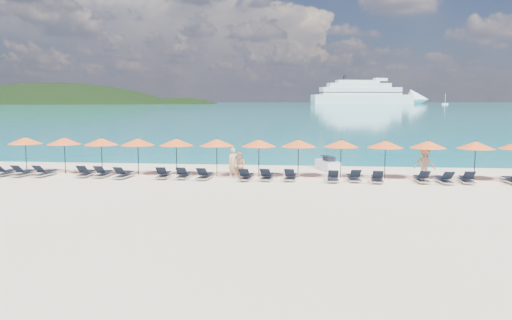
# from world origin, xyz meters

# --- Properties ---
(ground) EXTENTS (1400.00, 1400.00, 0.00)m
(ground) POSITION_xyz_m (0.00, 0.00, 0.00)
(ground) COLOR beige
(sea) EXTENTS (1600.00, 1300.00, 0.01)m
(sea) POSITION_xyz_m (0.00, 660.00, 0.01)
(sea) COLOR #1FA9B2
(sea) RESTS_ON ground
(headland_main) EXTENTS (374.00, 242.00, 126.50)m
(headland_main) POSITION_xyz_m (-300.00, 540.00, -38.00)
(headland_main) COLOR black
(headland_main) RESTS_ON ground
(headland_small) EXTENTS (162.00, 126.00, 85.50)m
(headland_small) POSITION_xyz_m (-150.00, 560.00, -35.00)
(headland_small) COLOR black
(headland_small) RESTS_ON ground
(cruise_ship) EXTENTS (143.51, 56.44, 39.61)m
(cruise_ship) POSITION_xyz_m (76.75, 577.61, 10.31)
(cruise_ship) COLOR white
(cruise_ship) RESTS_ON ground
(sailboat_near) EXTENTS (5.86, 1.95, 10.75)m
(sailboat_near) POSITION_xyz_m (133.05, 475.84, 1.10)
(sailboat_near) COLOR white
(sailboat_near) RESTS_ON ground
(jetski) EXTENTS (1.66, 2.57, 0.86)m
(jetski) POSITION_xyz_m (4.18, 8.27, 0.35)
(jetski) COLOR white
(jetski) RESTS_ON ground
(beachgoer_a) EXTENTS (0.77, 0.66, 1.79)m
(beachgoer_a) POSITION_xyz_m (-1.41, 3.97, 0.89)
(beachgoer_a) COLOR tan
(beachgoer_a) RESTS_ON ground
(beachgoer_b) EXTENTS (0.86, 0.77, 1.54)m
(beachgoer_b) POSITION_xyz_m (-1.02, 3.85, 0.77)
(beachgoer_b) COLOR tan
(beachgoer_b) RESTS_ON ground
(beachgoer_c) EXTENTS (1.31, 0.97, 1.85)m
(beachgoer_c) POSITION_xyz_m (9.50, 4.63, 0.92)
(beachgoer_c) COLOR tan
(beachgoer_c) RESTS_ON ground
(umbrella_0) EXTENTS (2.10, 2.10, 2.28)m
(umbrella_0) POSITION_xyz_m (-14.63, 4.78, 2.02)
(umbrella_0) COLOR black
(umbrella_0) RESTS_ON ground
(umbrella_1) EXTENTS (2.10, 2.10, 2.28)m
(umbrella_1) POSITION_xyz_m (-12.04, 4.69, 2.02)
(umbrella_1) COLOR black
(umbrella_1) RESTS_ON ground
(umbrella_2) EXTENTS (2.10, 2.10, 2.28)m
(umbrella_2) POSITION_xyz_m (-9.61, 4.55, 2.02)
(umbrella_2) COLOR black
(umbrella_2) RESTS_ON ground
(umbrella_3) EXTENTS (2.10, 2.10, 2.28)m
(umbrella_3) POSITION_xyz_m (-7.33, 4.56, 2.02)
(umbrella_3) COLOR black
(umbrella_3) RESTS_ON ground
(umbrella_4) EXTENTS (2.10, 2.10, 2.28)m
(umbrella_4) POSITION_xyz_m (-4.97, 4.60, 2.02)
(umbrella_4) COLOR black
(umbrella_4) RESTS_ON ground
(umbrella_5) EXTENTS (2.10, 2.10, 2.28)m
(umbrella_5) POSITION_xyz_m (-2.52, 4.64, 2.02)
(umbrella_5) COLOR black
(umbrella_5) RESTS_ON ground
(umbrella_6) EXTENTS (2.10, 2.10, 2.28)m
(umbrella_6) POSITION_xyz_m (0.00, 4.54, 2.02)
(umbrella_6) COLOR black
(umbrella_6) RESTS_ON ground
(umbrella_7) EXTENTS (2.10, 2.10, 2.28)m
(umbrella_7) POSITION_xyz_m (2.31, 4.64, 2.02)
(umbrella_7) COLOR black
(umbrella_7) RESTS_ON ground
(umbrella_8) EXTENTS (2.10, 2.10, 2.28)m
(umbrella_8) POSITION_xyz_m (4.78, 4.70, 2.02)
(umbrella_8) COLOR black
(umbrella_8) RESTS_ON ground
(umbrella_9) EXTENTS (2.10, 2.10, 2.28)m
(umbrella_9) POSITION_xyz_m (7.27, 4.52, 2.02)
(umbrella_9) COLOR black
(umbrella_9) RESTS_ON ground
(umbrella_10) EXTENTS (2.10, 2.10, 2.28)m
(umbrella_10) POSITION_xyz_m (9.66, 4.66, 2.02)
(umbrella_10) COLOR black
(umbrella_10) RESTS_ON ground
(umbrella_11) EXTENTS (2.10, 2.10, 2.28)m
(umbrella_11) POSITION_xyz_m (12.20, 4.50, 2.02)
(umbrella_11) COLOR black
(umbrella_11) RESTS_ON ground
(lounger_0) EXTENTS (0.77, 1.75, 0.66)m
(lounger_0) POSITION_xyz_m (-15.13, 3.31, 0.24)
(lounger_0) COLOR silver
(lounger_0) RESTS_ON ground
(lounger_1) EXTENTS (0.79, 1.75, 0.66)m
(lounger_1) POSITION_xyz_m (-13.98, 3.33, 0.24)
(lounger_1) COLOR silver
(lounger_1) RESTS_ON ground
(lounger_2) EXTENTS (0.75, 1.74, 0.66)m
(lounger_2) POSITION_xyz_m (-12.72, 3.41, 0.24)
(lounger_2) COLOR silver
(lounger_2) RESTS_ON ground
(lounger_3) EXTENTS (0.73, 1.74, 0.66)m
(lounger_3) POSITION_xyz_m (-10.23, 3.60, 0.24)
(lounger_3) COLOR silver
(lounger_3) RESTS_ON ground
(lounger_4) EXTENTS (0.65, 1.71, 0.66)m
(lounger_4) POSITION_xyz_m (-9.12, 3.56, 0.24)
(lounger_4) COLOR silver
(lounger_4) RESTS_ON ground
(lounger_5) EXTENTS (0.78, 1.75, 0.66)m
(lounger_5) POSITION_xyz_m (-7.77, 3.24, 0.24)
(lounger_5) COLOR silver
(lounger_5) RESTS_ON ground
(lounger_6) EXTENTS (0.71, 1.73, 0.66)m
(lounger_6) POSITION_xyz_m (-5.45, 3.48, 0.24)
(lounger_6) COLOR silver
(lounger_6) RESTS_ON ground
(lounger_7) EXTENTS (0.69, 1.73, 0.66)m
(lounger_7) POSITION_xyz_m (-4.27, 3.46, 0.24)
(lounger_7) COLOR silver
(lounger_7) RESTS_ON ground
(lounger_8) EXTENTS (0.77, 1.75, 0.66)m
(lounger_8) POSITION_xyz_m (-2.99, 3.34, 0.24)
(lounger_8) COLOR silver
(lounger_8) RESTS_ON ground
(lounger_9) EXTENTS (0.75, 1.74, 0.66)m
(lounger_9) POSITION_xyz_m (-0.60, 3.27, 0.24)
(lounger_9) COLOR silver
(lounger_9) RESTS_ON ground
(lounger_10) EXTENTS (0.78, 1.75, 0.66)m
(lounger_10) POSITION_xyz_m (0.58, 3.42, 0.24)
(lounger_10) COLOR silver
(lounger_10) RESTS_ON ground
(lounger_11) EXTENTS (0.77, 1.75, 0.66)m
(lounger_11) POSITION_xyz_m (1.92, 3.49, 0.24)
(lounger_11) COLOR silver
(lounger_11) RESTS_ON ground
(lounger_12) EXTENTS (0.66, 1.71, 0.66)m
(lounger_12) POSITION_xyz_m (4.27, 3.26, 0.24)
(lounger_12) COLOR silver
(lounger_12) RESTS_ON ground
(lounger_13) EXTENTS (0.75, 1.74, 0.66)m
(lounger_13) POSITION_xyz_m (5.45, 3.52, 0.24)
(lounger_13) COLOR silver
(lounger_13) RESTS_ON ground
(lounger_14) EXTENTS (0.73, 1.74, 0.66)m
(lounger_14) POSITION_xyz_m (6.68, 3.25, 0.24)
(lounger_14) COLOR silver
(lounger_14) RESTS_ON ground
(lounger_15) EXTENTS (0.65, 1.71, 0.66)m
(lounger_15) POSITION_xyz_m (9.13, 3.50, 0.24)
(lounger_15) COLOR silver
(lounger_15) RESTS_ON ground
(lounger_16) EXTENTS (0.74, 1.74, 0.66)m
(lounger_16) POSITION_xyz_m (10.29, 3.32, 0.24)
(lounger_16) COLOR silver
(lounger_16) RESTS_ON ground
(lounger_17) EXTENTS (0.74, 1.74, 0.66)m
(lounger_17) POSITION_xyz_m (11.51, 3.55, 0.24)
(lounger_17) COLOR silver
(lounger_17) RESTS_ON ground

